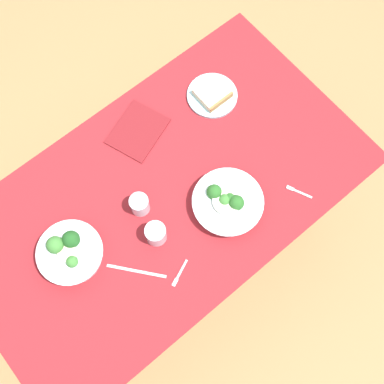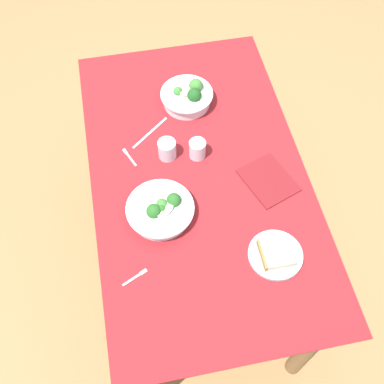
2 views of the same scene
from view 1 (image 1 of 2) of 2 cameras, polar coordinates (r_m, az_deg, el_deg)
ground_plane at (r=2.57m, az=-2.39°, el=-6.01°), size 6.00×6.00×0.00m
dining_table at (r=1.94m, az=-3.15°, el=-1.59°), size 1.50×0.85×0.78m
broccoli_bowl_far at (r=1.77m, az=-13.70°, el=-6.67°), size 0.23×0.23×0.11m
broccoli_bowl_near at (r=1.78m, az=4.03°, el=-1.18°), size 0.25×0.25×0.09m
bread_side_plate at (r=1.98m, az=2.35°, el=10.99°), size 0.20×0.20×0.04m
water_glass_center at (r=1.78m, az=-5.97°, el=-1.42°), size 0.07×0.07×0.08m
water_glass_side at (r=1.74m, az=-4.13°, el=-4.75°), size 0.07×0.07×0.08m
fork_by_far_bowl at (r=1.74m, az=-1.46°, el=-9.33°), size 0.10×0.05×0.00m
fork_by_near_bowl at (r=1.86m, az=11.93°, el=0.05°), size 0.05×0.09×0.00m
table_knife_left at (r=1.76m, az=-6.33°, el=-8.93°), size 0.14×0.17×0.00m
napkin_folded_upper at (r=1.93m, az=-6.21°, el=6.92°), size 0.26×0.23×0.01m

